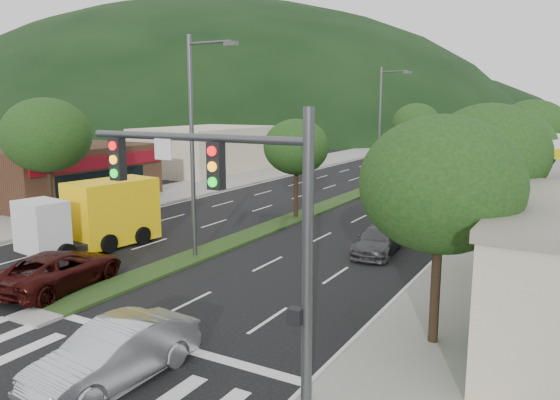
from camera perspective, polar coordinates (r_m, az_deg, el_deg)
The scene contains 27 objects.
ground at distance 20.51m, azimuth -23.11°, elevation -10.91°, with size 160.00×160.00×0.00m, color black.
sidewalk_right at distance 37.15m, azimuth 24.35°, elevation -1.65°, with size 5.00×90.00×0.15m, color gray.
sidewalk_left at distance 46.75m, azimuth -8.44°, elevation 1.40°, with size 6.00×90.00×0.15m, color gray.
median at distance 42.89m, azimuth 7.94°, elevation 0.61°, with size 1.60×56.00×0.12m, color #1D3212.
traffic_signal at distance 12.03m, azimuth -3.87°, elevation -1.55°, with size 6.12×0.40×7.00m.
shop_left at distance 43.32m, azimuth -22.48°, elevation 2.63°, with size 10.15×12.00×4.00m.
bldg_left_far at distance 57.21m, azimuth -7.70°, elevation 5.24°, with size 9.00×14.00×4.60m, color beige.
hill_far at distance 154.61m, azimuth -8.68°, elevation 7.38°, with size 176.00×132.00×82.00m, color black.
tree_r_a at distance 15.92m, azimuth 16.45°, elevation 1.57°, with size 4.60×4.60×6.63m.
tree_r_b at distance 23.71m, azimuth 20.97°, elevation 4.52°, with size 4.80×4.80×6.94m.
tree_r_c at distance 31.64m, azimuth 23.18°, elevation 5.09°, with size 4.40×4.40×6.48m.
tree_r_d at distance 41.55m, azimuth 24.85°, elevation 6.58°, with size 5.00×5.00×7.17m.
tree_r_e at distance 51.53m, azimuth 25.82°, elevation 6.69°, with size 4.60×4.60×6.71m.
tree_med_near at distance 33.32m, azimuth 1.70°, elevation 5.56°, with size 4.00×4.00×6.02m.
tree_med_far at distance 57.54m, azimuth 14.04°, elevation 7.76°, with size 4.80×4.80×6.94m.
tree_l_a at distance 35.30m, azimuth -23.22°, elevation 6.23°, with size 5.20×5.20×7.25m.
streetlight_near at distance 24.74m, azimuth -8.83°, elevation 6.55°, with size 2.60×0.25×10.00m.
streetlight_mid at distance 46.96m, azimuth 10.63°, elevation 8.13°, with size 2.60×0.25×10.00m.
sedan_silver at distance 15.01m, azimuth -16.92°, elevation -15.12°, with size 1.65×4.75×1.56m, color #B2B5BA.
suv_maroon at distance 22.80m, azimuth -22.03°, elevation -6.77°, with size 2.46×5.34×1.48m, color #330D0B.
car_queue_a at distance 36.39m, azimuth 12.06°, elevation -0.35°, with size 1.42×3.54×1.21m, color black.
car_queue_b at distance 26.39m, azimuth 10.19°, elevation -4.16°, with size 1.79×4.40×1.28m, color #434347.
car_queue_c at distance 41.69m, azimuth 11.41°, elevation 1.17°, with size 1.55×4.46×1.47m, color #46150B.
car_queue_d at distance 30.83m, azimuth 14.70°, elevation -2.24°, with size 2.17×4.70×1.31m, color black.
car_queue_e at distance 46.06m, azimuth 15.10°, elevation 1.69°, with size 1.42×3.53×1.20m, color #535358.
box_truck at distance 28.21m, azimuth -18.44°, elevation -1.70°, with size 3.30×6.91×3.28m.
motorhome at distance 47.85m, azimuth 20.71°, elevation 3.48°, with size 4.40×10.50×3.91m.
Camera 1 is at (15.54, -11.36, 7.07)m, focal length 35.00 mm.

